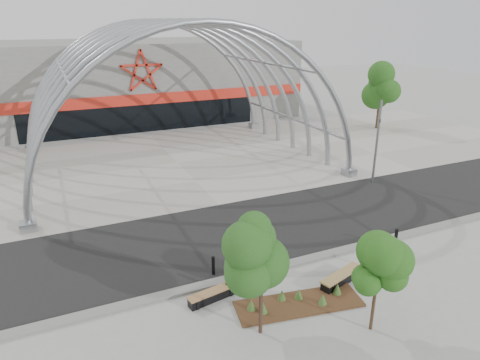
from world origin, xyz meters
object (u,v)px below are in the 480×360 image
(signal_pole, at_px, (377,141))
(street_tree_1, at_px, (378,269))
(bench_1, at_px, (341,279))
(bollard_2, at_px, (276,255))
(bench_0, at_px, (212,295))
(street_tree_0, at_px, (262,258))

(signal_pole, xyz_separation_m, street_tree_1, (-9.68, -11.32, -0.42))
(bench_1, distance_m, bollard_2, 2.95)
(bollard_2, bearing_deg, bench_0, -159.92)
(bollard_2, bearing_deg, street_tree_0, -125.27)
(street_tree_1, distance_m, bench_0, 6.24)
(signal_pole, height_order, bench_1, signal_pole)
(signal_pole, xyz_separation_m, bench_0, (-14.12, -7.55, -2.63))
(street_tree_0, distance_m, bollard_2, 5.07)
(street_tree_0, xyz_separation_m, street_tree_1, (3.58, -1.42, -0.53))
(street_tree_1, xyz_separation_m, bench_1, (0.73, 2.66, -2.18))
(bench_1, bearing_deg, signal_pole, 44.07)
(street_tree_1, relative_size, bench_1, 1.46)
(street_tree_0, height_order, bench_0, street_tree_0)
(street_tree_0, bearing_deg, bench_0, 110.17)
(bollard_2, bearing_deg, bench_1, -53.26)
(signal_pole, distance_m, bench_0, 16.23)
(bollard_2, bearing_deg, street_tree_1, -78.45)
(signal_pole, height_order, bollard_2, signal_pole)
(bench_0, relative_size, bench_1, 0.89)
(signal_pole, xyz_separation_m, street_tree_0, (-13.26, -9.91, 0.11))
(street_tree_1, relative_size, bench_0, 1.63)
(street_tree_0, height_order, bollard_2, street_tree_0)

